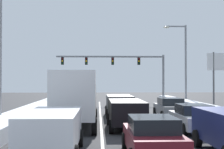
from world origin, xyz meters
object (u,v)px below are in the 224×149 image
at_px(street_lamp_left_mid, 6,43).
at_px(sedan_maroon_center_lane_nearest, 152,137).
at_px(sedan_silver_right_lane_second, 193,118).
at_px(box_truck_left_lane_second, 76,96).
at_px(suv_charcoal_center_lane_third, 119,104).
at_px(sedan_gray_right_lane_third, 170,108).
at_px(street_lamp_right_mid, 183,58).
at_px(roadside_sign_right, 224,68).
at_px(suv_white_left_lane_nearest, 52,129).
at_px(sedan_green_left_lane_third, 82,105).
at_px(suv_black_center_lane_second, 126,112).
at_px(traffic_light_gantry, 123,65).

bearing_deg(street_lamp_left_mid, sedan_maroon_center_lane_nearest, -46.68).
relative_size(sedan_silver_right_lane_second, box_truck_left_lane_second, 0.62).
bearing_deg(sedan_silver_right_lane_second, suv_charcoal_center_lane_third, 114.78).
relative_size(sedan_gray_right_lane_third, street_lamp_right_mid, 0.49).
height_order(street_lamp_right_mid, roadside_sign_right, street_lamp_right_mid).
xyz_separation_m(street_lamp_right_mid, street_lamp_left_mid, (-15.19, -16.75, -0.28)).
distance_m(sedan_gray_right_lane_third, box_truck_left_lane_second, 8.91).
relative_size(suv_white_left_lane_nearest, sedan_green_left_lane_third, 1.09).
bearing_deg(suv_black_center_lane_second, traffic_light_gantry, 86.18).
xyz_separation_m(sedan_green_left_lane_third, roadside_sign_right, (13.08, 2.23, 3.25)).
bearing_deg(street_lamp_right_mid, suv_black_center_lane_second, -114.31).
distance_m(sedan_gray_right_lane_third, suv_charcoal_center_lane_third, 3.96).
relative_size(suv_charcoal_center_lane_third, roadside_sign_right, 0.89).
distance_m(suv_black_center_lane_second, box_truck_left_lane_second, 3.12).
height_order(sedan_green_left_lane_third, street_lamp_right_mid, street_lamp_right_mid).
bearing_deg(sedan_maroon_center_lane_nearest, suv_white_left_lane_nearest, 174.33).
relative_size(suv_black_center_lane_second, street_lamp_right_mid, 0.54).
height_order(suv_black_center_lane_second, street_lamp_left_mid, street_lamp_left_mid).
bearing_deg(street_lamp_left_mid, box_truck_left_lane_second, -6.76).
distance_m(sedan_silver_right_lane_second, sedan_green_left_lane_third, 11.79).
height_order(sedan_gray_right_lane_third, suv_white_left_lane_nearest, suv_white_left_lane_nearest).
distance_m(sedan_silver_right_lane_second, roadside_sign_right, 13.95).
height_order(sedan_gray_right_lane_third, suv_charcoal_center_lane_third, suv_charcoal_center_lane_third).
bearing_deg(sedan_silver_right_lane_second, suv_white_left_lane_nearest, -140.79).
relative_size(street_lamp_left_mid, roadside_sign_right, 1.57).
bearing_deg(suv_charcoal_center_lane_third, suv_white_left_lane_nearest, -104.09).
xyz_separation_m(sedan_gray_right_lane_third, box_truck_left_lane_second, (-6.86, -5.56, 1.14)).
relative_size(suv_black_center_lane_second, suv_white_left_lane_nearest, 1.00).
bearing_deg(sedan_maroon_center_lane_nearest, street_lamp_right_mid, 72.97).
distance_m(sedan_silver_right_lane_second, suv_black_center_lane_second, 3.82).
bearing_deg(roadside_sign_right, sedan_green_left_lane_third, -170.33).
relative_size(suv_charcoal_center_lane_third, sedan_green_left_lane_third, 1.09).
bearing_deg(street_lamp_right_mid, sedan_maroon_center_lane_nearest, -107.03).
distance_m(box_truck_left_lane_second, street_lamp_right_mid, 20.72).
height_order(box_truck_left_lane_second, sedan_green_left_lane_third, box_truck_left_lane_second).
height_order(sedan_silver_right_lane_second, traffic_light_gantry, traffic_light_gantry).
relative_size(suv_charcoal_center_lane_third, street_lamp_right_mid, 0.54).
xyz_separation_m(box_truck_left_lane_second, traffic_light_gantry, (4.53, 22.91, 2.99)).
xyz_separation_m(suv_charcoal_center_lane_third, street_lamp_left_mid, (-7.27, -5.93, 4.11)).
height_order(street_lamp_left_mid, roadside_sign_right, street_lamp_left_mid).
distance_m(suv_white_left_lane_nearest, street_lamp_left_mid, 9.52).
xyz_separation_m(sedan_gray_right_lane_third, street_lamp_left_mid, (-11.13, -5.06, 4.36)).
distance_m(sedan_maroon_center_lane_nearest, traffic_light_gantry, 30.75).
xyz_separation_m(box_truck_left_lane_second, roadside_sign_right, (13.05, 10.53, 2.12)).
height_order(suv_white_left_lane_nearest, box_truck_left_lane_second, box_truck_left_lane_second).
bearing_deg(street_lamp_right_mid, sedan_silver_right_lane_second, -102.93).
height_order(suv_black_center_lane_second, roadside_sign_right, roadside_sign_right).
bearing_deg(suv_white_left_lane_nearest, box_truck_left_lane_second, 86.70).
xyz_separation_m(sedan_silver_right_lane_second, sedan_green_left_lane_third, (-6.66, 9.72, 0.00)).
bearing_deg(sedan_silver_right_lane_second, traffic_light_gantry, 94.94).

